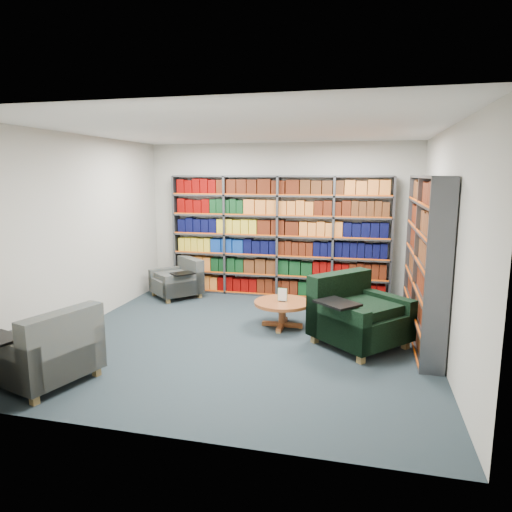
% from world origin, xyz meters
% --- Properties ---
extents(room_shell, '(5.02, 5.02, 2.82)m').
position_xyz_m(room_shell, '(0.00, 0.00, 1.40)').
color(room_shell, black).
rests_on(room_shell, ground).
extents(bookshelf_back, '(4.00, 0.28, 2.20)m').
position_xyz_m(bookshelf_back, '(0.00, 2.34, 1.10)').
color(bookshelf_back, '#47494F').
rests_on(bookshelf_back, ground).
extents(bookshelf_right, '(0.28, 2.50, 2.20)m').
position_xyz_m(bookshelf_right, '(2.34, 0.60, 1.10)').
color(bookshelf_right, '#47494F').
rests_on(bookshelf_right, ground).
extents(chair_teal_left, '(1.08, 1.08, 0.70)m').
position_xyz_m(chair_teal_left, '(-1.75, 1.85, 0.28)').
color(chair_teal_left, '#0D1E33').
rests_on(chair_teal_left, ground).
extents(chair_green_right, '(1.42, 1.42, 0.92)m').
position_xyz_m(chair_green_right, '(1.45, 0.15, 0.37)').
color(chair_green_right, black).
rests_on(chair_green_right, ground).
extents(chair_teal_front, '(1.15, 1.22, 0.84)m').
position_xyz_m(chair_teal_front, '(-1.71, -1.83, 0.34)').
color(chair_teal_front, '#0D1E33').
rests_on(chair_teal_front, ground).
extents(coffee_table, '(0.83, 0.83, 0.58)m').
position_xyz_m(coffee_table, '(0.40, 0.58, 0.31)').
color(coffee_table, brown).
rests_on(coffee_table, ground).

